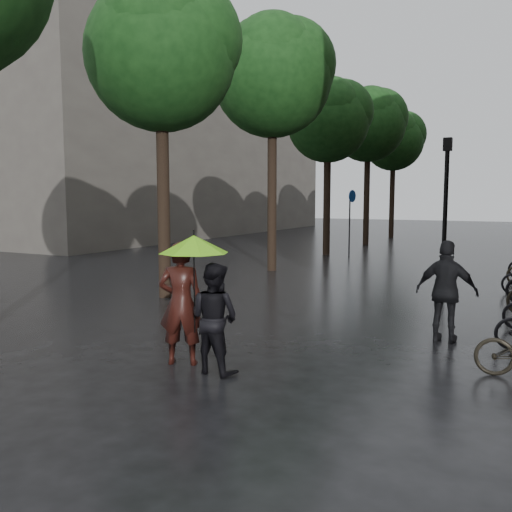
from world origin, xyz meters
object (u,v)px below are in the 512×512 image
Objects in this scene: person_black at (214,318)px; lamp_post at (446,201)px; person_burgundy at (181,303)px; pedestrian_walking at (447,292)px.

person_black is 0.40× the size of lamp_post.
person_black is (0.68, -0.11, -0.14)m from person_burgundy.
pedestrian_walking is at bearing -80.76° from lamp_post.
pedestrian_walking reaches higher than person_black.
person_burgundy is 1.17× the size of person_black.
pedestrian_walking is 5.28m from lamp_post.
person_burgundy is 8.81m from lamp_post.
person_black is at bearing 53.67° from pedestrian_walking.
person_burgundy is at bearing -107.93° from lamp_post.
pedestrian_walking is (3.48, 3.28, -0.04)m from person_burgundy.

